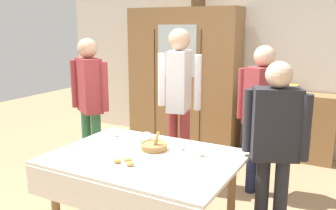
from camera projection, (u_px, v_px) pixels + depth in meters
name	position (u px, v px, depth m)	size (l,w,h in m)	color
back_wall	(248.00, 56.00, 5.28)	(6.40, 0.10, 2.70)	silver
dining_table	(143.00, 169.00, 2.96)	(1.51, 1.11, 0.75)	olive
wall_cabinet	(183.00, 77.00, 5.52)	(1.72, 0.46, 2.05)	olive
bookshelf_low	(289.00, 125.00, 4.94)	(1.17, 0.35, 0.91)	olive
book_stack	(292.00, 89.00, 4.83)	(0.16, 0.23, 0.11)	#3D754C
tea_cup_center	(180.00, 147.00, 3.10)	(0.13, 0.13, 0.06)	white
tea_cup_near_right	(146.00, 137.00, 3.39)	(0.13, 0.13, 0.06)	white
tea_cup_front_edge	(113.00, 134.00, 3.46)	(0.13, 0.13, 0.06)	white
tea_cup_back_edge	(198.00, 153.00, 2.95)	(0.13, 0.13, 0.06)	white
bread_basket	(154.00, 146.00, 3.11)	(0.24, 0.24, 0.16)	#9E7542
pastry_plate	(124.00, 164.00, 2.76)	(0.28, 0.28, 0.05)	white
spoon_mid_right	(212.00, 165.00, 2.76)	(0.12, 0.02, 0.01)	silver
spoon_near_right	(156.00, 172.00, 2.64)	(0.12, 0.02, 0.01)	silver
spoon_back_edge	(83.00, 149.00, 3.12)	(0.12, 0.02, 0.01)	silver
person_near_right_end	(262.00, 107.00, 3.74)	(0.52, 0.41, 1.60)	#191E38
person_by_cabinet	(179.00, 91.00, 3.96)	(0.52, 0.39, 1.76)	#933338
person_behind_table_left	(90.00, 95.00, 4.13)	(0.52, 0.36, 1.66)	#33704C
person_beside_shelf	(275.00, 139.00, 2.83)	(0.52, 0.32, 1.53)	#232328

